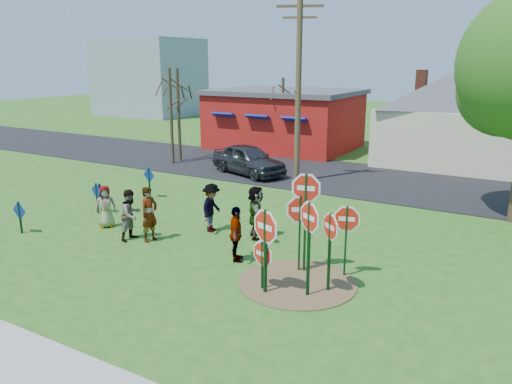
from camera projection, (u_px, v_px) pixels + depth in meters
ground at (187, 242)px, 16.46m from camera, size 120.00×120.00×0.00m
road at (322, 174)px, 26.08m from camera, size 120.00×7.50×0.04m
dirt_patch at (297, 282)px, 13.45m from camera, size 3.20×3.20×0.03m
red_building at (285, 119)px, 33.68m from camera, size 9.40×7.69×3.90m
cream_house at (459, 113)px, 28.13m from camera, size 9.40×9.40×6.50m
distant_building at (150, 77)px, 54.06m from camera, size 10.00×8.00×8.00m
stop_sign_a at (265, 233)px, 12.48m from camera, size 1.13×0.44×2.40m
stop_sign_b at (306, 197)px, 13.66m from camera, size 1.09×0.27×3.00m
stop_sign_c at (309, 227)px, 12.24m from camera, size 0.91×0.55×2.63m
stop_sign_d at (347, 224)px, 13.50m from camera, size 0.96×0.30×2.16m
stop_sign_e at (263, 256)px, 12.85m from camera, size 0.91×0.29×1.46m
stop_sign_f at (330, 233)px, 12.58m from camera, size 0.78×0.61×2.25m
stop_sign_g at (300, 216)px, 13.82m from camera, size 0.96×0.50×2.36m
blue_diamond_a at (20, 214)px, 17.12m from camera, size 0.67×0.06×1.15m
blue_diamond_b at (97, 194)px, 19.39m from camera, size 0.64×0.13×1.23m
blue_diamond_c at (100, 195)px, 19.46m from camera, size 0.60×0.06×1.18m
blue_diamond_d at (149, 179)px, 21.51m from camera, size 0.68×0.12×1.36m
person_a at (106, 207)px, 17.77m from camera, size 0.86×0.87×1.52m
person_b at (149, 214)px, 16.37m from camera, size 0.49×0.70×1.83m
person_c at (131, 215)px, 16.53m from camera, size 0.66×0.84×1.72m
person_d at (212, 208)px, 17.29m from camera, size 0.82×1.20×1.71m
person_e at (236, 234)px, 14.71m from camera, size 0.83×1.06×1.69m
person_f at (256, 212)px, 16.63m from camera, size 1.44×1.65×1.80m
suv at (248, 159)px, 25.91m from camera, size 4.86×3.25×1.54m
utility_pole at (298, 87)px, 23.33m from camera, size 2.03×0.89×8.75m
bare_tree_west at (178, 102)px, 28.67m from camera, size 1.80×1.80×5.36m
bare_tree_east at (283, 106)px, 30.08m from camera, size 1.80×1.80×4.80m
bare_tree_mid at (171, 103)px, 28.01m from camera, size 1.80×1.80×5.40m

